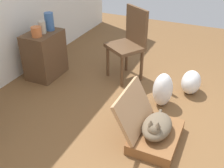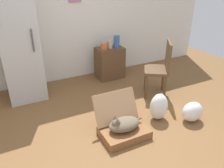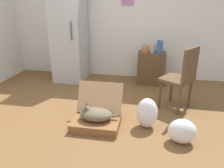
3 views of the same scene
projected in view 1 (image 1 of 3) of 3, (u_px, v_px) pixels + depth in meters
ground_plane at (156, 140)px, 2.80m from camera, size 7.68×7.68×0.00m
suitcase_base at (156, 137)px, 2.76m from camera, size 0.63×0.45×0.12m
suitcase_lid at (134, 109)px, 2.71m from camera, size 0.63×0.24×0.41m
cat at (157, 126)px, 2.67m from camera, size 0.52×0.28×0.23m
plastic_bag_white at (163, 90)px, 3.24m from camera, size 0.28×0.23×0.42m
plastic_bag_clear at (191, 82)px, 3.50m from camera, size 0.33×0.25×0.30m
side_table at (45, 55)px, 3.82m from camera, size 0.54×0.39×0.65m
vase_tall at (36, 32)px, 3.50m from camera, size 0.13×0.13×0.13m
vase_short at (49, 21)px, 3.68m from camera, size 0.12×0.12×0.24m
vase_round at (42, 27)px, 3.60m from camera, size 0.10×0.10×0.16m
chair at (129, 42)px, 3.67m from camera, size 0.59×0.60×0.99m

